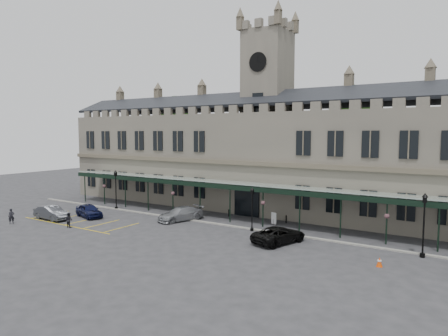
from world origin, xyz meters
The scene contains 21 objects.
ground centered at (0.00, 0.00, 0.00)m, with size 140.00×140.00×0.00m, color #2E2E31.
station_building centered at (0.00, 15.91, 6.47)m, with size 60.00×10.36×17.30m.
clock_tower centered at (0.00, 16.00, 13.11)m, with size 5.60×5.60×24.80m.
canopy centered at (0.00, 7.46, 2.40)m, with size 50.00×4.10×4.30m.
kerb centered at (0.00, 5.50, 0.06)m, with size 60.00×0.40×0.12m, color gray.
parking_markings centered at (-14.00, -1.50, 0.00)m, with size 16.00×6.00×0.01m, color gold, non-canonical shape.
tree_behind_left centered at (-22.00, 25.00, 12.81)m, with size 6.00×6.00×16.00m.
tree_behind_mid centered at (8.00, 25.00, 12.81)m, with size 6.00×6.00×16.00m.
lamp_post_left centered at (-15.96, 5.58, 2.97)m, with size 0.47×0.47×5.01m.
lamp_post_mid centered at (3.89, 5.05, 2.59)m, with size 0.41×0.41×4.37m.
lamp_post_right centered at (19.12, 4.86, 3.01)m, with size 0.48×0.48×5.08m.
traffic_cone centered at (16.75, 0.77, 0.34)m, with size 0.44×0.44×0.70m.
sign_board centered at (4.38, 9.00, 0.60)m, with size 0.69×0.28×1.22m.
bollard_left centered at (-1.64, 9.59, 0.42)m, with size 0.15×0.15×0.83m, color black.
bollard_right centered at (5.36, 10.03, 0.43)m, with size 0.15×0.15×0.85m, color black.
car_left_a centered at (-15.00, 0.62, 0.76)m, with size 1.79×4.46×1.52m, color black.
car_left_b centered at (-17.50, -2.48, 0.77)m, with size 1.63×4.67×1.54m, color #35383D.
car_taxi centered at (-5.00, 4.88, 0.76)m, with size 2.12×5.23×1.52m, color gray.
car_van centered at (7.94, 2.57, 0.73)m, with size 2.43×5.26×1.46m, color black.
person_a centered at (-19.16, -6.08, 0.82)m, with size 0.60×0.39×1.64m, color black.
person_b centered at (-12.62, -3.78, 0.77)m, with size 0.75×0.58×1.54m, color black.
Camera 1 is at (22.44, -29.08, 9.74)m, focal length 32.00 mm.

